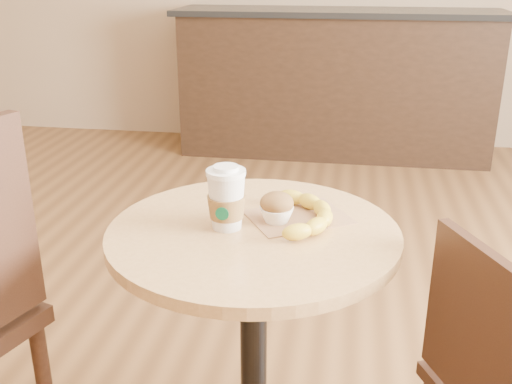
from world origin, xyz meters
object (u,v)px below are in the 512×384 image
banana (306,214)px  coffee_cup (226,200)px  muffin (277,207)px  cafe_table (253,304)px

banana → coffee_cup: bearing=-167.0°
muffin → banana: (0.07, 0.01, -0.02)m
cafe_table → coffee_cup: (-0.06, -0.00, 0.28)m
coffee_cup → banana: size_ratio=0.54×
banana → cafe_table: bearing=-159.8°
cafe_table → banana: banana is taller
muffin → coffee_cup: bearing=-156.9°
coffee_cup → muffin: coffee_cup is taller
cafe_table → coffee_cup: 0.29m
cafe_table → coffee_cup: size_ratio=4.75×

